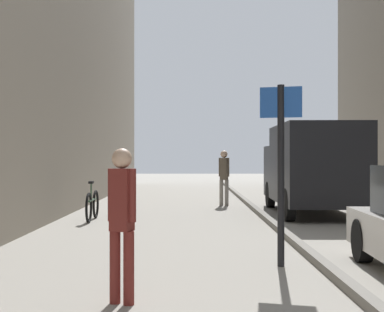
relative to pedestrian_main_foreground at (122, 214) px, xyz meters
name	(u,v)px	position (x,y,z in m)	size (l,w,h in m)	color
ground_plane	(204,225)	(1.00, 6.99, -0.96)	(80.00, 80.00, 0.00)	gray
kerb_strip	(273,223)	(2.58, 6.99, -0.90)	(0.16, 40.00, 0.12)	slate
pedestrian_main_foreground	(122,214)	(0.00, 0.00, 0.00)	(0.31, 0.25, 1.66)	maroon
pedestrian_mid_block	(224,174)	(1.77, 12.25, 0.06)	(0.34, 0.26, 1.77)	gray
delivery_van	(312,167)	(4.06, 9.65, 0.34)	(2.11, 5.40, 2.42)	black
street_sign_post	(281,158)	(2.02, 2.09, 0.59)	(0.59, 0.19, 2.60)	black
bicycle_leaning	(93,205)	(-1.70, 7.94, -0.58)	(0.10, 1.77, 0.98)	black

